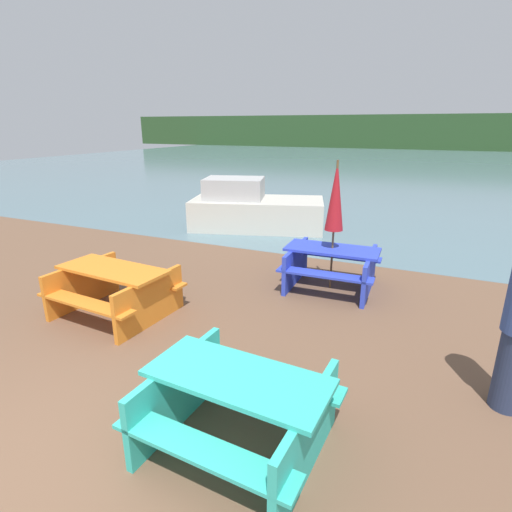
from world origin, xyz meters
TOP-DOWN VIEW (x-y plane):
  - ground_plane at (0.00, 0.00)m, footprint 60.00×60.00m
  - water at (0.00, 31.66)m, footprint 60.00×50.00m
  - far_treeline at (0.00, 51.66)m, footprint 80.00×1.60m
  - picnic_table_teal at (1.49, 1.18)m, footprint 1.67×1.47m
  - picnic_table_orange at (-1.40, 2.81)m, footprint 1.78×1.49m
  - picnic_table_blue at (1.35, 5.17)m, footprint 1.63×1.43m
  - umbrella_crimson at (1.35, 5.17)m, footprint 0.31×0.31m
  - boat at (-1.71, 8.59)m, footprint 3.93×2.63m

SIDE VIEW (x-z plane):
  - water at x=0.00m, z-range 0.00..0.00m
  - ground_plane at x=0.00m, z-range 0.00..0.00m
  - picnic_table_teal at x=1.49m, z-range 0.07..0.81m
  - picnic_table_blue at x=1.35m, z-range 0.08..0.82m
  - picnic_table_orange at x=-1.40m, z-range 0.07..0.82m
  - boat at x=-1.71m, z-range -0.16..1.23m
  - umbrella_crimson at x=1.35m, z-range 0.52..2.76m
  - far_treeline at x=0.00m, z-range 0.00..4.00m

